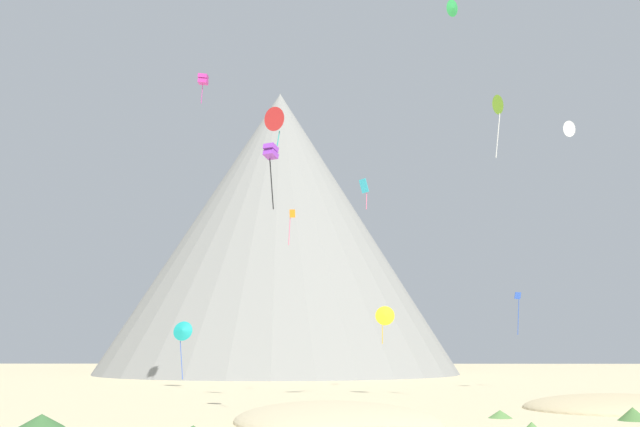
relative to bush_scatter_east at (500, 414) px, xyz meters
The scene contains 17 objects.
dune_foreground_left 11.20m from the bush_scatter_east, 164.19° to the right, with size 19.33×12.73×2.34m, color #CCBA8E.
dune_foreground_right 13.12m from the bush_scatter_east, 35.56° to the left, with size 14.70×14.38×2.20m, color #C6B284.
bush_scatter_east is the anchor object (origin of this frame).
bush_ridge_crest 28.61m from the bush_scatter_east, 167.15° to the right, with size 2.69×2.69×0.76m, color #386633.
bush_far_left 8.19m from the bush_scatter_east, 12.15° to the right, with size 1.92×1.92×0.84m, color #477238.
rock_massif 94.92m from the bush_scatter_east, 103.82° to the left, with size 92.24×92.24×53.10m.
kite_teal_low 49.19m from the bush_scatter_east, 126.19° to the left, with size 2.53×1.40×6.86m.
kite_orange_mid 33.75m from the bush_scatter_east, 121.43° to the left, with size 0.69×0.32×3.71m.
kite_cyan_mid 27.14m from the bush_scatter_east, 114.25° to the left, with size 0.94×0.58×2.93m.
kite_green_high 42.61m from the bush_scatter_east, 86.71° to the left, with size 1.63×1.53×1.71m.
kite_violet_mid 23.32m from the bush_scatter_east, behind, with size 1.13×1.16×4.67m.
kite_blue_low 40.89m from the bush_scatter_east, 74.27° to the left, with size 0.92×0.69×4.96m.
kite_red_mid 30.85m from the bush_scatter_east, 143.94° to the left, with size 2.05×1.51×3.70m.
kite_magenta_high 57.02m from the bush_scatter_east, 126.85° to the left, with size 1.18×1.14×3.65m.
kite_white_high 38.20m from the bush_scatter_east, 61.07° to the left, with size 1.69×1.16×1.67m.
kite_lime_mid 27.02m from the bush_scatter_east, 73.23° to the left, with size 1.06×1.77×5.47m.
kite_yellow_low 26.33m from the bush_scatter_east, 103.21° to the left, with size 1.94×0.56×3.74m.
Camera 1 is at (-1.22, -31.96, 4.50)m, focal length 42.69 mm.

